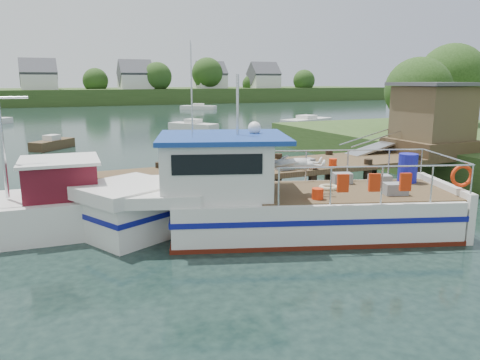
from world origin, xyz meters
name	(u,v)px	position (x,y,z in m)	size (l,w,h in m)	color
ground_plane	(248,204)	(0.00, 0.00, 0.00)	(160.00, 160.00, 0.00)	black
far_shore	(67,93)	(0.01, 82.37, 2.10)	(140.00, 42.55, 9.22)	#334C1F
dock	(387,136)	(6.51, 0.01, 2.24)	(16.60, 3.00, 4.78)	#4B3923
lobster_boat	(264,200)	(-1.01, -3.28, 1.02)	(11.50, 6.46, 5.63)	silver
work_boat	(28,211)	(-7.53, -0.52, 0.75)	(8.98, 3.22, 4.71)	silver
moored_rowboat	(52,144)	(-5.95, 18.44, 0.35)	(3.06, 3.16, 0.96)	#4B3923
moored_far	(198,107)	(17.43, 55.48, 0.35)	(5.55, 4.90, 0.95)	silver
moored_b	(193,126)	(6.62, 26.00, 0.39)	(3.96, 4.81, 1.04)	silver
moored_c	(307,121)	(19.22, 26.43, 0.37)	(6.59, 4.29, 0.99)	silver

